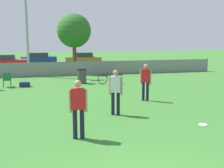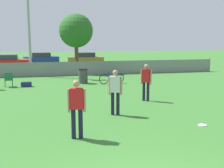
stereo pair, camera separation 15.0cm
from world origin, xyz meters
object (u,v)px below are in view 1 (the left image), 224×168
Objects in this scene: parked_car_red at (3,62)px; light_pole at (26,12)px; bicycle_sideline at (110,78)px; trash_bin at (82,76)px; parked_car_blue at (38,58)px; gear_bag_sideline at (25,85)px; parked_car_tan at (84,59)px; player_defender_red at (146,80)px; tree_near_pole at (74,31)px; frisbee_disc at (203,125)px; folding_chair_sideline at (7,79)px; player_thrower_red at (78,105)px; player_receiver_white at (116,89)px.

light_pole is at bearing -68.82° from parked_car_red.
bicycle_sideline is 1.79× the size of trash_bin.
bicycle_sideline is at bearing -17.71° from trash_bin.
parked_car_blue reaches higher than trash_bin.
light_pole reaches higher than gear_bag_sideline.
parked_car_tan reaches higher than trash_bin.
player_defender_red reaches higher than trash_bin.
player_defender_red is at bearing -80.90° from tree_near_pole.
parked_car_blue is (-4.64, 16.46, 0.30)m from bicycle_sideline.
trash_bin is 12.99m from parked_car_red.
gear_bag_sideline is (-3.56, -0.54, -0.35)m from trash_bin.
player_defender_red is 19.41m from parked_car_tan.
bicycle_sideline is at bearing 134.23° from player_defender_red.
frisbee_disc is at bearing -74.89° from trash_bin.
trash_bin is (4.58, 0.38, -0.00)m from folding_chair_sideline.
parked_car_tan is at bearing -126.06° from folding_chair_sideline.
player_thrower_red reaches higher than frisbee_disc.
parked_car_red reaches higher than parked_car_blue.
player_defender_red reaches higher than parked_car_tan.
player_defender_red is at bearing -83.28° from parked_car_blue.
light_pole is 6.85m from folding_chair_sideline.
folding_chair_sideline is (-4.74, 7.63, -0.50)m from player_receiver_white.
trash_bin is 0.23× the size of parked_car_blue.
parked_car_tan is at bearing 105.58° from player_receiver_white.
light_pole is at bearing 112.86° from frisbee_disc.
bicycle_sideline is 0.42× the size of parked_car_tan.
player_receiver_white is at bearing 141.86° from frisbee_disc.
parked_car_blue reaches higher than bicycle_sideline.
tree_near_pole is 2.88× the size of bicycle_sideline.
player_thrower_red is at bearing -90.43° from player_defender_red.
gear_bag_sideline is 15.13m from parked_car_tan.
parked_car_blue is 5.53m from parked_car_tan.
tree_near_pole is 1.20× the size of parked_car_tan.
frisbee_disc is at bearing -84.11° from parked_car_blue.
parked_car_blue is (-3.10, 9.88, -2.90)m from tree_near_pole.
parked_car_tan is (2.12, 13.47, 0.19)m from trash_bin.
frisbee_disc is at bearing -17.34° from player_receiver_white.
parked_car_tan is (1.96, 21.48, -0.32)m from player_receiver_white.
light_pole is at bearing 126.88° from player_receiver_white.
bicycle_sideline is 2.78× the size of gear_bag_sideline.
bicycle_sideline is at bearing 98.41° from player_receiver_white.
folding_chair_sideline is at bearing 168.15° from bicycle_sideline.
player_defender_red is at bearing 56.42° from player_thrower_red.
player_thrower_red reaches higher than bicycle_sideline.
tree_near_pole is at bearing 59.77° from gear_bag_sideline.
tree_near_pole is at bearing 139.40° from player_defender_red.
folding_chair_sideline is (-3.03, 9.88, -0.50)m from player_thrower_red.
folding_chair_sideline is (-4.83, -6.38, -3.05)m from tree_near_pole.
player_defender_red is 8.76m from folding_chair_sideline.
gear_bag_sideline is at bearing -120.23° from tree_near_pole.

